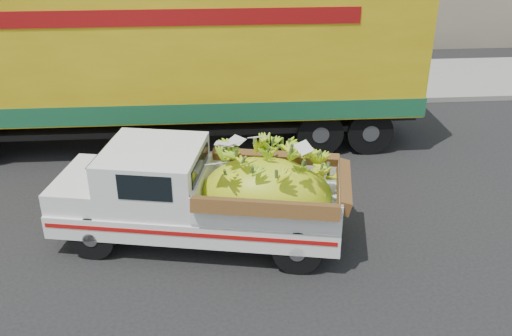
{
  "coord_description": "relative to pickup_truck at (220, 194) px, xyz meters",
  "views": [
    {
      "loc": [
        0.64,
        -8.57,
        5.77
      ],
      "look_at": [
        1.39,
        0.64,
        1.23
      ],
      "focal_mm": 40.0,
      "sensor_mm": 36.0,
      "label": 1
    }
  ],
  "objects": [
    {
      "name": "pickup_truck",
      "position": [
        0.0,
        0.0,
        0.0
      ],
      "size": [
        5.28,
        2.79,
        1.76
      ],
      "rotation": [
        0.0,
        0.0,
        -0.2
      ],
      "color": "black",
      "rests_on": "ground"
    },
    {
      "name": "ground",
      "position": [
        -0.73,
        -0.21,
        -0.95
      ],
      "size": [
        100.0,
        100.0,
        0.0
      ],
      "primitive_type": "plane",
      "color": "black",
      "rests_on": "ground"
    },
    {
      "name": "curb",
      "position": [
        -0.73,
        7.04,
        -0.87
      ],
      "size": [
        60.0,
        0.25,
        0.15
      ],
      "primitive_type": "cube",
      "color": "gray",
      "rests_on": "ground"
    },
    {
      "name": "sidewalk",
      "position": [
        -0.73,
        9.14,
        -0.88
      ],
      "size": [
        60.0,
        4.0,
        0.14
      ],
      "primitive_type": "cube",
      "color": "gray",
      "rests_on": "ground"
    },
    {
      "name": "semi_trailer",
      "position": [
        -1.03,
        4.59,
        1.18
      ],
      "size": [
        12.01,
        2.6,
        3.8
      ],
      "rotation": [
        0.0,
        0.0,
        -0.01
      ],
      "color": "black",
      "rests_on": "ground"
    }
  ]
}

